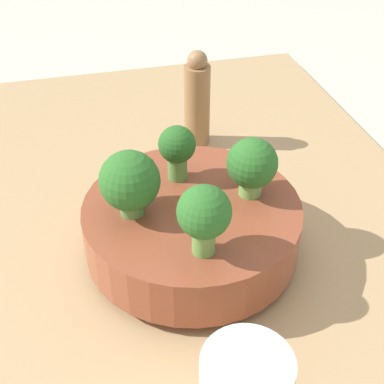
# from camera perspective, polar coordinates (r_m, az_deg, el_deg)

# --- Properties ---
(ground_plane) EXTENTS (6.00, 6.00, 0.00)m
(ground_plane) POSITION_cam_1_polar(r_m,az_deg,el_deg) (0.73, 2.27, -7.19)
(ground_plane) COLOR beige
(table) EXTENTS (1.12, 0.67, 0.03)m
(table) POSITION_cam_1_polar(r_m,az_deg,el_deg) (0.72, 2.30, -6.32)
(table) COLOR tan
(table) RESTS_ON ground_plane
(bowl) EXTENTS (0.27, 0.27, 0.08)m
(bowl) POSITION_cam_1_polar(r_m,az_deg,el_deg) (0.66, 0.00, -3.69)
(bowl) COLOR brown
(bowl) RESTS_ON table
(broccoli_floret_left) EXTENTS (0.06, 0.06, 0.08)m
(broccoli_floret_left) POSITION_cam_1_polar(r_m,az_deg,el_deg) (0.55, 1.31, -2.44)
(broccoli_floret_left) COLOR #6BA34C
(broccoli_floret_left) RESTS_ON bowl
(broccoli_floret_right) EXTENTS (0.05, 0.05, 0.07)m
(broccoli_floret_right) POSITION_cam_1_polar(r_m,az_deg,el_deg) (0.66, -1.60, 4.70)
(broccoli_floret_right) COLOR #609347
(broccoli_floret_right) RESTS_ON bowl
(broccoli_floret_back) EXTENTS (0.07, 0.07, 0.08)m
(broccoli_floret_back) POSITION_cam_1_polar(r_m,az_deg,el_deg) (0.61, -6.66, 1.08)
(broccoli_floret_back) COLOR #609347
(broccoli_floret_back) RESTS_ON bowl
(broccoli_floret_front) EXTENTS (0.06, 0.06, 0.08)m
(broccoli_floret_front) POSITION_cam_1_polar(r_m,az_deg,el_deg) (0.64, 6.43, 2.90)
(broccoli_floret_front) COLOR #7AB256
(broccoli_floret_front) RESTS_ON bowl
(pepper_mill) EXTENTS (0.04, 0.04, 0.16)m
(pepper_mill) POSITION_cam_1_polar(r_m,az_deg,el_deg) (0.87, 0.55, 9.71)
(pepper_mill) COLOR #997047
(pepper_mill) RESTS_ON table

